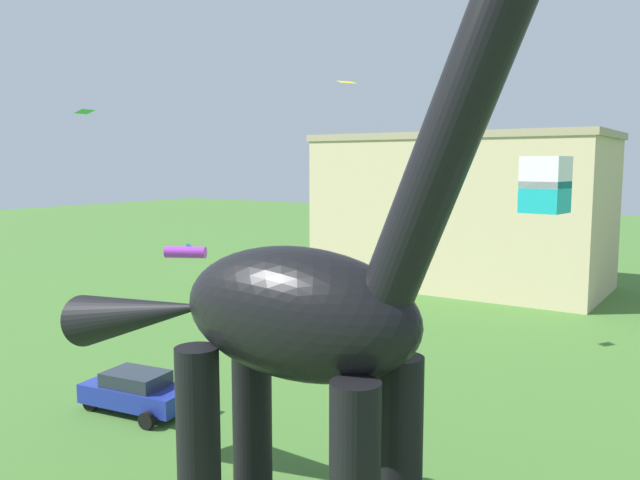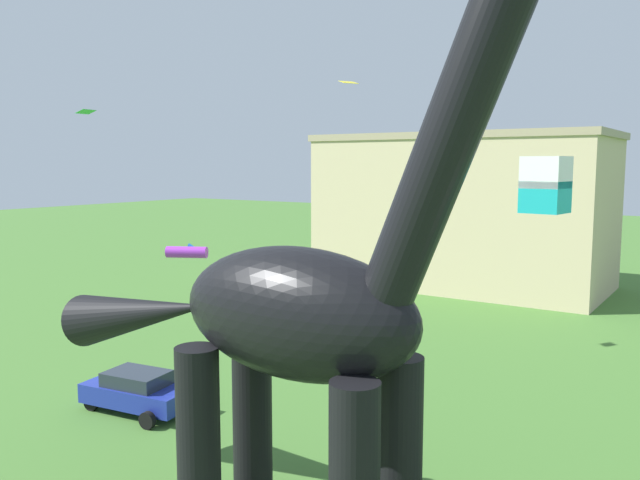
{
  "view_description": "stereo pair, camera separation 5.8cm",
  "coord_description": "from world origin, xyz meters",
  "px_view_note": "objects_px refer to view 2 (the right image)",
  "views": [
    {
      "loc": [
        6.86,
        -7.39,
        9.28
      ],
      "look_at": [
        -2.04,
        5.98,
        7.38
      ],
      "focal_mm": 36.18,
      "sensor_mm": 36.0,
      "label": 1
    },
    {
      "loc": [
        6.91,
        -7.36,
        9.28
      ],
      "look_at": [
        -2.04,
        5.98,
        7.38
      ],
      "focal_mm": 36.18,
      "sensor_mm": 36.0,
      "label": 2
    }
  ],
  "objects_px": {
    "kite_near_low": "(546,185)",
    "kite_drifting": "(348,82)",
    "kite_trailing": "(188,252)",
    "parked_sedan_left": "(137,391)",
    "dinosaur_sculpture": "(293,313)",
    "kite_mid_center": "(86,112)"
  },
  "relations": [
    {
      "from": "dinosaur_sculpture",
      "to": "kite_mid_center",
      "type": "height_order",
      "value": "dinosaur_sculpture"
    },
    {
      "from": "kite_drifting",
      "to": "dinosaur_sculpture",
      "type": "bearing_deg",
      "value": -63.18
    },
    {
      "from": "kite_drifting",
      "to": "kite_near_low",
      "type": "height_order",
      "value": "kite_drifting"
    },
    {
      "from": "kite_near_low",
      "to": "kite_drifting",
      "type": "bearing_deg",
      "value": 139.93
    },
    {
      "from": "dinosaur_sculpture",
      "to": "kite_trailing",
      "type": "relative_size",
      "value": 6.81
    },
    {
      "from": "kite_trailing",
      "to": "dinosaur_sculpture",
      "type": "bearing_deg",
      "value": -37.87
    },
    {
      "from": "parked_sedan_left",
      "to": "kite_mid_center",
      "type": "bearing_deg",
      "value": 144.82
    },
    {
      "from": "dinosaur_sculpture",
      "to": "parked_sedan_left",
      "type": "distance_m",
      "value": 11.42
    },
    {
      "from": "kite_drifting",
      "to": "kite_trailing",
      "type": "bearing_deg",
      "value": -170.53
    },
    {
      "from": "parked_sedan_left",
      "to": "kite_drifting",
      "type": "relative_size",
      "value": 4.34
    },
    {
      "from": "kite_trailing",
      "to": "kite_drifting",
      "type": "bearing_deg",
      "value": 9.47
    },
    {
      "from": "kite_trailing",
      "to": "kite_drifting",
      "type": "xyz_separation_m",
      "value": [
        9.36,
        1.56,
        8.68
      ]
    },
    {
      "from": "dinosaur_sculpture",
      "to": "kite_near_low",
      "type": "bearing_deg",
      "value": 26.6
    },
    {
      "from": "parked_sedan_left",
      "to": "kite_trailing",
      "type": "xyz_separation_m",
      "value": [
        -6.99,
        9.67,
        3.66
      ]
    },
    {
      "from": "kite_mid_center",
      "to": "kite_drifting",
      "type": "bearing_deg",
      "value": 36.95
    },
    {
      "from": "kite_mid_center",
      "to": "kite_near_low",
      "type": "height_order",
      "value": "kite_mid_center"
    },
    {
      "from": "kite_mid_center",
      "to": "parked_sedan_left",
      "type": "bearing_deg",
      "value": -26.84
    },
    {
      "from": "parked_sedan_left",
      "to": "kite_near_low",
      "type": "bearing_deg",
      "value": -3.79
    },
    {
      "from": "parked_sedan_left",
      "to": "kite_trailing",
      "type": "height_order",
      "value": "kite_trailing"
    },
    {
      "from": "kite_mid_center",
      "to": "dinosaur_sculpture",
      "type": "bearing_deg",
      "value": -22.48
    },
    {
      "from": "kite_drifting",
      "to": "kite_near_low",
      "type": "relative_size",
      "value": 0.71
    },
    {
      "from": "kite_drifting",
      "to": "kite_near_low",
      "type": "xyz_separation_m",
      "value": [
        12.0,
        -10.09,
        -4.39
      ]
    }
  ]
}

